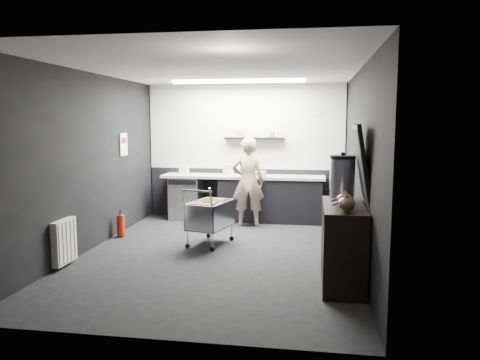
# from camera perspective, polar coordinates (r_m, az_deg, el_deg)

# --- Properties ---
(floor) EXTENTS (5.50, 5.50, 0.00)m
(floor) POSITION_cam_1_polar(r_m,az_deg,el_deg) (7.03, -2.65, -9.04)
(floor) COLOR black
(floor) RESTS_ON ground
(ceiling) EXTENTS (5.50, 5.50, 0.00)m
(ceiling) POSITION_cam_1_polar(r_m,az_deg,el_deg) (6.79, -2.79, 13.41)
(ceiling) COLOR white
(ceiling) RESTS_ON wall_back
(wall_back) EXTENTS (5.50, 0.00, 5.50)m
(wall_back) POSITION_cam_1_polar(r_m,az_deg,el_deg) (9.48, 0.64, 3.50)
(wall_back) COLOR black
(wall_back) RESTS_ON floor
(wall_front) EXTENTS (5.50, 0.00, 5.50)m
(wall_front) POSITION_cam_1_polar(r_m,az_deg,el_deg) (4.14, -10.43, -1.52)
(wall_front) COLOR black
(wall_front) RESTS_ON floor
(wall_left) EXTENTS (0.00, 5.50, 5.50)m
(wall_left) POSITION_cam_1_polar(r_m,az_deg,el_deg) (7.44, -17.99, 2.11)
(wall_left) COLOR black
(wall_left) RESTS_ON floor
(wall_right) EXTENTS (0.00, 5.50, 5.50)m
(wall_right) POSITION_cam_1_polar(r_m,az_deg,el_deg) (6.67, 14.37, 1.68)
(wall_right) COLOR black
(wall_right) RESTS_ON floor
(kitchen_wall_panel) EXTENTS (3.95, 0.02, 1.70)m
(kitchen_wall_panel) POSITION_cam_1_polar(r_m,az_deg,el_deg) (9.44, 0.63, 6.52)
(kitchen_wall_panel) COLOR silver
(kitchen_wall_panel) RESTS_ON wall_back
(dado_panel) EXTENTS (3.95, 0.02, 1.00)m
(dado_panel) POSITION_cam_1_polar(r_m,az_deg,el_deg) (9.55, 0.62, -1.60)
(dado_panel) COLOR black
(dado_panel) RESTS_ON wall_back
(floating_shelf) EXTENTS (1.20, 0.22, 0.04)m
(floating_shelf) POSITION_cam_1_polar(r_m,az_deg,el_deg) (9.31, 1.75, 5.09)
(floating_shelf) COLOR black
(floating_shelf) RESTS_ON wall_back
(wall_clock) EXTENTS (0.20, 0.03, 0.20)m
(wall_clock) POSITION_cam_1_polar(r_m,az_deg,el_deg) (9.33, 9.25, 8.27)
(wall_clock) COLOR silver
(wall_clock) RESTS_ON wall_back
(poster) EXTENTS (0.02, 0.30, 0.40)m
(poster) POSITION_cam_1_polar(r_m,az_deg,el_deg) (8.60, -14.01, 4.23)
(poster) COLOR white
(poster) RESTS_ON wall_left
(poster_red_band) EXTENTS (0.02, 0.22, 0.10)m
(poster_red_band) POSITION_cam_1_polar(r_m,az_deg,el_deg) (8.59, -13.99, 4.70)
(poster_red_band) COLOR red
(poster_red_band) RESTS_ON poster
(radiator) EXTENTS (0.10, 0.50, 0.60)m
(radiator) POSITION_cam_1_polar(r_m,az_deg,el_deg) (6.79, -20.65, -7.04)
(radiator) COLOR silver
(radiator) RESTS_ON wall_left
(ceiling_strip) EXTENTS (2.40, 0.20, 0.04)m
(ceiling_strip) POSITION_cam_1_polar(r_m,az_deg,el_deg) (8.59, -0.23, 11.92)
(ceiling_strip) COLOR white
(ceiling_strip) RESTS_ON ceiling
(prep_counter) EXTENTS (3.20, 0.61, 0.90)m
(prep_counter) POSITION_cam_1_polar(r_m,az_deg,el_deg) (9.24, 1.17, -2.18)
(prep_counter) COLOR black
(prep_counter) RESTS_ON floor
(person) EXTENTS (0.65, 0.46, 1.67)m
(person) POSITION_cam_1_polar(r_m,az_deg,el_deg) (8.73, 0.99, -0.22)
(person) COLOR beige
(person) RESTS_ON floor
(shopping_cart) EXTENTS (0.71, 0.98, 0.94)m
(shopping_cart) POSITION_cam_1_polar(r_m,az_deg,el_deg) (7.48, -3.69, -4.51)
(shopping_cart) COLOR silver
(shopping_cart) RESTS_ON floor
(sideboard) EXTENTS (0.55, 1.29, 1.94)m
(sideboard) POSITION_cam_1_polar(r_m,az_deg,el_deg) (5.85, 12.53, -6.36)
(sideboard) COLOR black
(sideboard) RESTS_ON floor
(fire_extinguisher) EXTENTS (0.13, 0.13, 0.44)m
(fire_extinguisher) POSITION_cam_1_polar(r_m,az_deg,el_deg) (8.23, -14.33, -5.29)
(fire_extinguisher) COLOR #B6230C
(fire_extinguisher) RESTS_ON floor
(cardboard_box) EXTENTS (0.47, 0.37, 0.09)m
(cardboard_box) POSITION_cam_1_polar(r_m,az_deg,el_deg) (9.11, 1.79, 0.78)
(cardboard_box) COLOR #93744E
(cardboard_box) RESTS_ON prep_counter
(pink_tub) EXTENTS (0.22, 0.22, 0.22)m
(pink_tub) POSITION_cam_1_polar(r_m,az_deg,el_deg) (9.23, -1.42, 1.28)
(pink_tub) COLOR beige
(pink_tub) RESTS_ON prep_counter
(white_container) EXTENTS (0.18, 0.14, 0.15)m
(white_container) POSITION_cam_1_polar(r_m,az_deg,el_deg) (9.38, -6.83, 1.12)
(white_container) COLOR silver
(white_container) RESTS_ON prep_counter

